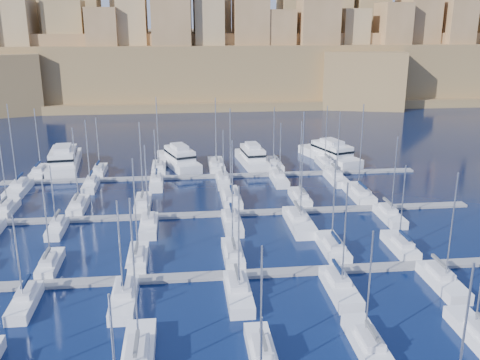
{
  "coord_description": "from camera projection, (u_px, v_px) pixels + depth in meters",
  "views": [
    {
      "loc": [
        -6.49,
        -72.52,
        31.13
      ],
      "look_at": [
        2.33,
        6.0,
        7.15
      ],
      "focal_mm": 40.0,
      "sensor_mm": 36.0,
      "label": 1
    }
  ],
  "objects": [
    {
      "name": "ground",
      "position": [
        229.0,
        239.0,
        78.69
      ],
      "size": [
        600.0,
        600.0,
        0.0
      ],
      "primitive_type": "plane",
      "color": "black",
      "rests_on": "ground"
    },
    {
      "name": "pontoon_mid_near",
      "position": [
        238.0,
        275.0,
        67.23
      ],
      "size": [
        84.0,
        2.0,
        0.4
      ],
      "primitive_type": "cube",
      "color": "slate",
      "rests_on": "ground"
    },
    {
      "name": "pontoon_mid_far",
      "position": [
        223.0,
        214.0,
        88.15
      ],
      "size": [
        84.0,
        2.0,
        0.4
      ],
      "primitive_type": "cube",
      "color": "slate",
      "rests_on": "ground"
    },
    {
      "name": "pontoon_far",
      "position": [
        214.0,
        176.0,
        109.07
      ],
      "size": [
        84.0,
        2.0,
        0.4
      ],
      "primitive_type": "cube",
      "color": "slate",
      "rests_on": "ground"
    },
    {
      "name": "sailboat_2",
      "position": [
        139.0,
        353.0,
        50.47
      ],
      "size": [
        2.96,
        9.86,
        16.38
      ],
      "color": "white",
      "rests_on": "ground"
    },
    {
      "name": "sailboat_3",
      "position": [
        261.0,
        351.0,
        50.91
      ],
      "size": [
        2.44,
        8.12,
        11.7
      ],
      "color": "white",
      "rests_on": "ground"
    },
    {
      "name": "sailboat_4",
      "position": [
        367.0,
        342.0,
        52.27
      ],
      "size": [
        2.59,
        8.64,
        12.55
      ],
      "color": "white",
      "rests_on": "ground"
    },
    {
      "name": "sailboat_5",
      "position": [
        477.0,
        334.0,
        53.65
      ],
      "size": [
        2.69,
        8.97,
        13.66
      ],
      "color": "white",
      "rests_on": "ground"
    },
    {
      "name": "sailboat_13",
      "position": [
        50.0,
        264.0,
        69.05
      ],
      "size": [
        2.32,
        7.72,
        12.11
      ],
      "color": "white",
      "rests_on": "ground"
    },
    {
      "name": "sailboat_14",
      "position": [
        138.0,
        258.0,
        70.61
      ],
      "size": [
        2.56,
        8.54,
        14.53
      ],
      "color": "white",
      "rests_on": "ground"
    },
    {
      "name": "sailboat_15",
      "position": [
        233.0,
        254.0,
        71.94
      ],
      "size": [
        2.54,
        8.48,
        11.92
      ],
      "color": "white",
      "rests_on": "ground"
    },
    {
      "name": "sailboat_16",
      "position": [
        333.0,
        247.0,
        73.87
      ],
      "size": [
        2.83,
        9.43,
        13.45
      ],
      "color": "white",
      "rests_on": "ground"
    },
    {
      "name": "sailboat_17",
      "position": [
        400.0,
        246.0,
        74.53
      ],
      "size": [
        2.59,
        8.64,
        12.51
      ],
      "color": "white",
      "rests_on": "ground"
    },
    {
      "name": "sailboat_19",
      "position": [
        25.0,
        302.0,
        59.81
      ],
      "size": [
        2.39,
        7.98,
        11.9
      ],
      "color": "white",
      "rests_on": "ground"
    },
    {
      "name": "sailboat_20",
      "position": [
        124.0,
        299.0,
        60.42
      ],
      "size": [
        2.75,
        9.18,
        12.96
      ],
      "color": "white",
      "rests_on": "ground"
    },
    {
      "name": "sailboat_21",
      "position": [
        238.0,
        292.0,
        61.73
      ],
      "size": [
        2.8,
        9.33,
        14.13
      ],
      "color": "white",
      "rests_on": "ground"
    },
    {
      "name": "sailboat_22",
      "position": [
        340.0,
        287.0,
        62.94
      ],
      "size": [
        2.85,
        9.51,
        14.16
      ],
      "color": "white",
      "rests_on": "ground"
    },
    {
      "name": "sailboat_23",
      "position": [
        442.0,
        281.0,
        64.41
      ],
      "size": [
        2.78,
        9.28,
        14.85
      ],
      "color": "white",
      "rests_on": "ground"
    },
    {
      "name": "sailboat_24",
      "position": [
        7.0,
        209.0,
        88.84
      ],
      "size": [
        2.4,
        8.01,
        12.11
      ],
      "color": "white",
      "rests_on": "ground"
    },
    {
      "name": "sailboat_25",
      "position": [
        79.0,
        205.0,
        90.46
      ],
      "size": [
        2.66,
        8.86,
        14.3
      ],
      "color": "white",
      "rests_on": "ground"
    },
    {
      "name": "sailboat_26",
      "position": [
        143.0,
        203.0,
        91.61
      ],
      "size": [
        2.66,
        8.86,
        14.97
      ],
      "color": "white",
      "rests_on": "ground"
    },
    {
      "name": "sailboat_27",
      "position": [
        231.0,
        198.0,
        94.08
      ],
      "size": [
        3.2,
        10.66,
        16.82
      ],
      "color": "white",
      "rests_on": "ground"
    },
    {
      "name": "sailboat_28",
      "position": [
        300.0,
        197.0,
        94.49
      ],
      "size": [
        2.63,
        8.75,
        14.61
      ],
      "color": "white",
      "rests_on": "ground"
    },
    {
      "name": "sailboat_29",
      "position": [
        359.0,
        193.0,
        96.5
      ],
      "size": [
        3.16,
        10.52,
        17.17
      ],
      "color": "white",
      "rests_on": "ground"
    },
    {
      "name": "sailboat_31",
      "position": [
        57.0,
        228.0,
        80.83
      ],
      "size": [
        2.25,
        7.51,
        10.98
      ],
      "color": "white",
      "rests_on": "ground"
    },
    {
      "name": "sailboat_32",
      "position": [
        149.0,
        225.0,
        81.75
      ],
      "size": [
        2.6,
        8.68,
        13.78
      ],
      "color": "white",
      "rests_on": "ground"
    },
    {
      "name": "sailboat_33",
      "position": [
        232.0,
        222.0,
        82.9
      ],
      "size": [
        2.74,
        9.13,
        14.2
      ],
      "color": "white",
      "rests_on": "ground"
    },
    {
      "name": "sailboat_34",
      "position": [
        299.0,
        222.0,
        83.08
      ],
      "size": [
        3.33,
        11.1,
        18.44
      ],
      "color": "white",
      "rests_on": "ground"
    },
    {
      "name": "sailboat_35",
      "position": [
        390.0,
        216.0,
        85.81
      ],
      "size": [
        2.62,
        8.74,
        14.12
      ],
      "color": "white",
      "rests_on": "ground"
    },
    {
      "name": "sailboat_36",
      "position": [
        40.0,
        172.0,
        110.25
      ],
      "size": [
        2.72,
        9.06,
        14.07
      ],
      "color": "white",
      "rests_on": "ground"
    },
    {
      "name": "sailboat_37",
      "position": [
        99.0,
        171.0,
        111.13
      ],
      "size": [
        2.46,
        8.19,
        12.09
      ],
      "color": "white",
      "rests_on": "ground"
    },
    {
      "name": "sailboat_38",
      "position": [
        159.0,
        168.0,
        113.0
      ],
      "size": [
        2.82,
        9.4,
        16.01
      ],
      "color": "white",
      "rests_on": "ground"
    },
    {
      "name": "sailboat_39",
      "position": [
        216.0,
        165.0,
        114.89
      ],
      "size": [
        3.2,
        10.67,
        15.52
      ],
      "color": "white",
      "rests_on": "ground"
    },
    {
      "name": "sailboat_40",
      "position": [
        274.0,
        164.0,
        115.83
      ],
      "size": [
        2.95,
        9.83,
        13.41
      ],
      "color": "white",
      "rests_on": "ground"
    },
    {
      "name": "sailboat_41",
      "position": [
        325.0,
        163.0,
        116.63
      ],
      "size": [
        2.68,
        8.92,
        13.59
      ],
      "color": "white",
      "rests_on": "ground"
    },
    {
      "name": "sailboat_42",
      "position": [
        19.0,
        189.0,
        99.18
      ],
      "size": [
        3.12,
        10.41,
        16.96
      ],
      "color": "white",
      "rests_on": "ground"
    },
    {
      "name": "sailboat_43",
      "position": [
        91.0,
        185.0,
        101.68
      ],
      "size": [
        2.41,
        8.03,
        13.65
      ],
      "color": "white",
      "rests_on": "ground"
    },
    {
      "name": "sailboat_44",
      "position": [
        157.0,
        183.0,
        102.87
      ],
      "size": [
        2.5,
        8.35,
        11.55
      ],
      "color": "white",
      "rests_on": "ground"
    },
    {
      "name": "sailboat_45",
      "position": [
        223.0,
        181.0,
        104.24
      ],
      "size": [
        2.51,
        8.35,
        11.21
      ],
      "color": "white",
      "rests_on": "ground"
    },
    {
      "name": "sailboat_46",
      "position": [
        279.0,
        179.0,
        105.28
      ],
      "size": [
        2.6,
        8.66,
        12.37
      ],
      "color": "white",
      "rests_on": "ground"
    },
    {
      "name": "sailboat_47",
      "position": [
        336.0,
        178.0,
        106.07
      ],
      "size": [
        2.86,
        9.54,
        14.37
      ],
      "color": "white",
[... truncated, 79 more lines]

